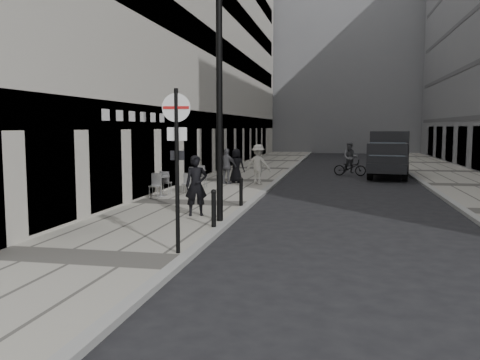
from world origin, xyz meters
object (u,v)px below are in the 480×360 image
object	(u,v)px
lamppost	(219,85)
cyclist	(350,163)
walking_man	(196,186)
sign_post	(177,149)
panel_van	(390,151)

from	to	relation	value
lamppost	cyclist	size ratio (longest dim) A/B	3.53
walking_man	sign_post	bearing A→B (deg)	-100.47
sign_post	cyclist	bearing A→B (deg)	72.20
walking_man	cyclist	xyz separation A→B (m)	(4.70, 14.86, -0.27)
walking_man	lamppost	distance (m)	3.07
cyclist	walking_man	bearing A→B (deg)	-101.63
walking_man	sign_post	size ratio (longest dim) A/B	0.53
walking_man	lamppost	world-z (taller)	lamppost
sign_post	lamppost	xyz separation A→B (m)	(0.00, 3.73, 1.59)
sign_post	lamppost	world-z (taller)	lamppost
walking_man	cyclist	bearing A→B (deg)	50.76
walking_man	cyclist	distance (m)	15.59
panel_van	cyclist	size ratio (longest dim) A/B	2.90
walking_man	panel_van	size ratio (longest dim) A/B	0.32
walking_man	sign_post	world-z (taller)	sign_post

